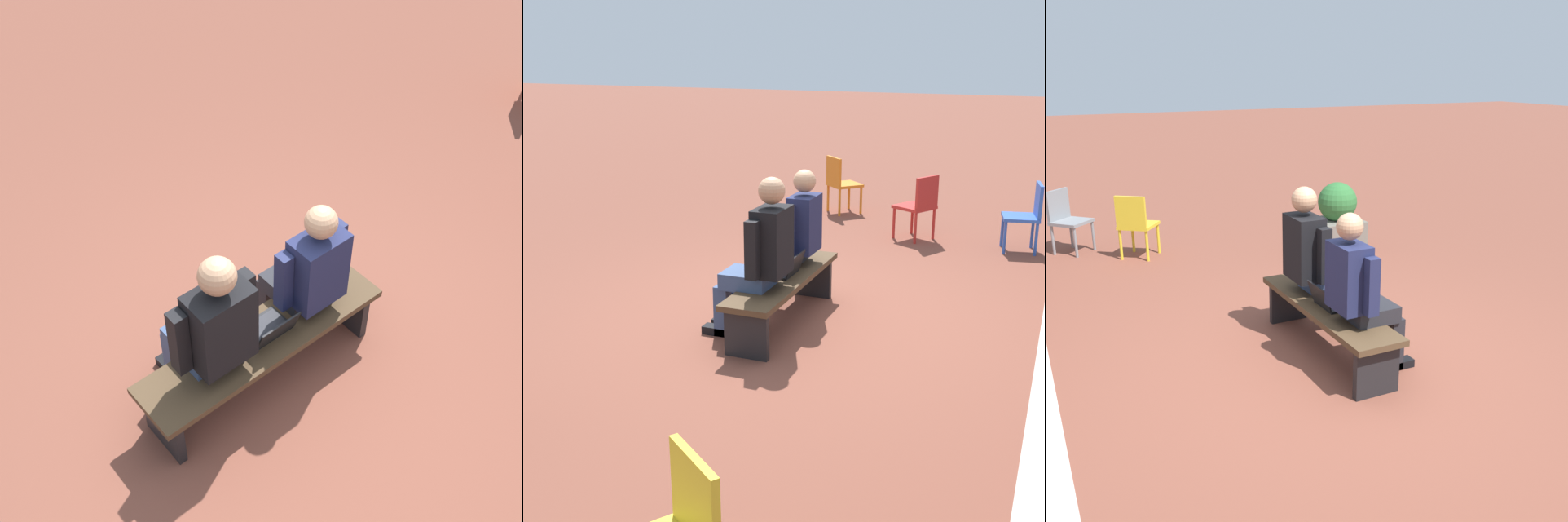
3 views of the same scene
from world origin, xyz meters
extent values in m
plane|color=brown|center=(0.00, 0.00, 0.00)|extent=(60.00, 60.00, 0.00)
cube|color=#4C3823|center=(0.22, -0.07, 0.42)|extent=(1.80, 0.44, 0.05)
cube|color=black|center=(-0.58, -0.07, 0.20)|extent=(0.06, 0.37, 0.40)
cube|color=black|center=(1.02, -0.07, 0.20)|extent=(0.06, 0.37, 0.40)
cube|color=#232328|center=(-0.21, -0.24, 0.51)|extent=(0.32, 0.38, 0.13)
cube|color=#232328|center=(-0.29, -0.43, 0.23)|extent=(0.10, 0.11, 0.45)
cube|color=black|center=(-0.29, -0.49, 0.03)|extent=(0.10, 0.23, 0.07)
cube|color=#232328|center=(-0.12, -0.43, 0.23)|extent=(0.10, 0.11, 0.45)
cube|color=black|center=(-0.12, -0.49, 0.03)|extent=(0.10, 0.23, 0.07)
cube|color=#1E2347|center=(-0.21, -0.03, 0.84)|extent=(0.36, 0.23, 0.53)
cube|color=navy|center=(-0.21, -0.15, 0.80)|extent=(0.05, 0.01, 0.32)
cube|color=#1E2347|center=(-0.44, -0.10, 0.82)|extent=(0.09, 0.10, 0.45)
cube|color=#1E2347|center=(0.02, -0.10, 0.82)|extent=(0.09, 0.10, 0.45)
sphere|color=tan|center=(-0.21, -0.03, 1.24)|extent=(0.21, 0.21, 0.21)
cube|color=#384C75|center=(0.58, -0.26, 0.51)|extent=(0.35, 0.41, 0.14)
cube|color=#384C75|center=(0.48, -0.46, 0.23)|extent=(0.11, 0.12, 0.45)
cube|color=black|center=(0.48, -0.52, 0.04)|extent=(0.11, 0.25, 0.07)
cube|color=#384C75|center=(0.67, -0.46, 0.23)|extent=(0.11, 0.12, 0.45)
cube|color=black|center=(0.67, -0.52, 0.04)|extent=(0.11, 0.25, 0.07)
cube|color=black|center=(0.58, -0.03, 0.87)|extent=(0.39, 0.25, 0.57)
cube|color=black|center=(0.33, -0.10, 0.85)|extent=(0.09, 0.10, 0.49)
cube|color=black|center=(0.82, -0.10, 0.85)|extent=(0.09, 0.10, 0.49)
sphere|color=tan|center=(0.58, -0.03, 1.30)|extent=(0.22, 0.22, 0.22)
cube|color=black|center=(0.17, -0.11, 0.46)|extent=(0.32, 0.22, 0.02)
cube|color=#2D2D33|center=(0.17, -0.12, 0.47)|extent=(0.29, 0.15, 0.00)
cube|color=black|center=(0.17, 0.03, 0.57)|extent=(0.32, 0.07, 0.19)
cube|color=#33519E|center=(0.17, 0.02, 0.57)|extent=(0.28, 0.06, 0.17)
cube|color=gold|center=(3.65, 0.90, 0.64)|extent=(0.27, 0.35, 0.40)
cube|color=#2D56B7|center=(-3.06, 1.71, 0.42)|extent=(0.49, 0.49, 0.04)
cube|color=#2D56B7|center=(-3.09, 1.90, 0.64)|extent=(0.40, 0.11, 0.40)
cylinder|color=#2D56B7|center=(-3.20, 1.50, 0.20)|extent=(0.04, 0.04, 0.40)
cylinder|color=#2D56B7|center=(-2.85, 1.57, 0.20)|extent=(0.04, 0.04, 0.40)
cylinder|color=#2D56B7|center=(-3.26, 1.86, 0.20)|extent=(0.04, 0.04, 0.40)
cylinder|color=#2D56B7|center=(-2.91, 1.92, 0.20)|extent=(0.04, 0.04, 0.40)
cube|color=red|center=(-3.15, 0.40, 0.42)|extent=(0.57, 0.57, 0.04)
cube|color=red|center=(-3.06, 0.56, 0.64)|extent=(0.37, 0.22, 0.40)
cylinder|color=red|center=(-3.40, 0.32, 0.20)|extent=(0.04, 0.04, 0.40)
cylinder|color=red|center=(-3.08, 0.15, 0.20)|extent=(0.04, 0.04, 0.40)
cylinder|color=red|center=(-3.23, 0.64, 0.20)|extent=(0.04, 0.04, 0.40)
cylinder|color=red|center=(-2.91, 0.47, 0.20)|extent=(0.04, 0.04, 0.40)
cube|color=orange|center=(-4.26, -0.88, 0.42)|extent=(0.59, 0.59, 0.04)
cube|color=orange|center=(-4.12, -1.01, 0.64)|extent=(0.30, 0.32, 0.40)
cylinder|color=orange|center=(-4.26, -0.63, 0.20)|extent=(0.04, 0.04, 0.40)
cylinder|color=orange|center=(-4.51, -0.89, 0.20)|extent=(0.04, 0.04, 0.40)
cylinder|color=orange|center=(-4.00, -0.88, 0.20)|extent=(0.04, 0.04, 0.40)
cylinder|color=orange|center=(-4.25, -1.14, 0.20)|extent=(0.04, 0.04, 0.40)
camera|label=1|loc=(2.13, 2.22, 4.17)|focal=50.00mm
camera|label=2|loc=(5.94, 2.22, 2.47)|focal=50.00mm
camera|label=3|loc=(-4.05, 2.22, 2.39)|focal=42.00mm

